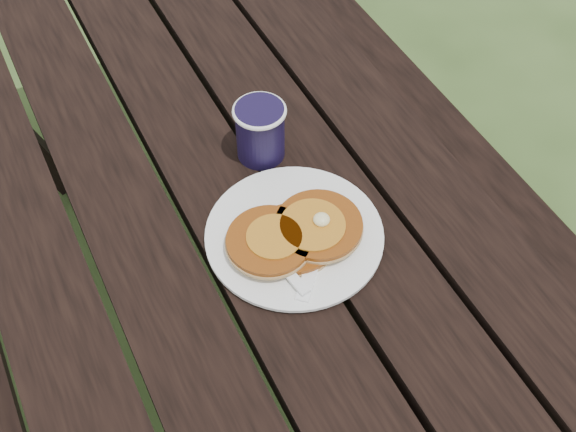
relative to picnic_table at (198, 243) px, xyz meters
name	(u,v)px	position (x,y,z in m)	size (l,w,h in m)	color
ground	(212,328)	(0.00, 0.00, -0.37)	(60.00, 60.00, 0.00)	#2F431C
picnic_table	(198,243)	(0.00, 0.00, 0.00)	(1.36, 1.80, 0.75)	black
plate	(294,236)	(0.06, -0.33, 0.39)	(0.26, 0.26, 0.01)	white
pancake_stack	(296,234)	(0.06, -0.34, 0.41)	(0.21, 0.14, 0.04)	#87400F
knife	(317,251)	(0.08, -0.38, 0.39)	(0.02, 0.18, 0.01)	white
fork	(283,267)	(0.02, -0.38, 0.40)	(0.03, 0.16, 0.01)	white
coffee_cup	(260,129)	(0.09, -0.15, 0.44)	(0.09, 0.09, 0.10)	black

